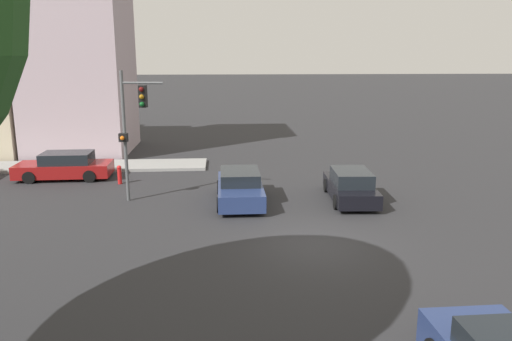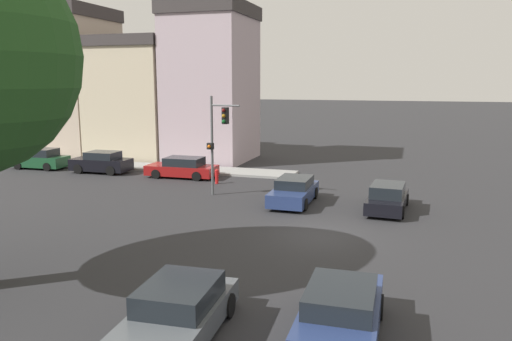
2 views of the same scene
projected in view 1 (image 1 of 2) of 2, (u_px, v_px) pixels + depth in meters
ground_plane at (316, 244)px, 16.62m from camera, size 300.00×300.00×0.00m
traffic_signal at (133, 118)px, 20.68m from camera, size 0.49×1.94×5.53m
crossing_car_1 at (351, 186)px, 21.46m from camera, size 4.39×2.02×1.35m
crossing_car_2 at (240, 187)px, 21.22m from camera, size 4.43×1.97×1.35m
parked_car_0 at (65, 166)px, 25.24m from camera, size 2.07×4.69×1.35m
fire_hydrant at (120, 174)px, 24.24m from camera, size 0.22×0.22×0.92m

